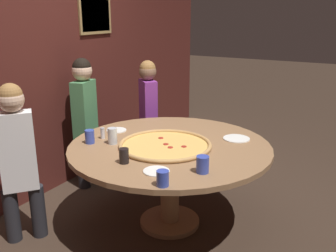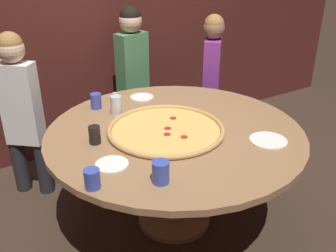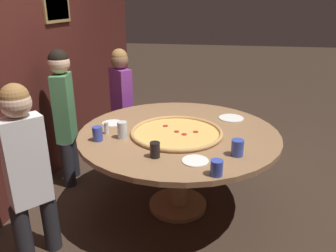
% 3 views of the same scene
% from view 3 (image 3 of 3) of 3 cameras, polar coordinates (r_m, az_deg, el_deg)
% --- Properties ---
extents(ground_plane, '(24.00, 24.00, 0.00)m').
position_cam_3_polar(ground_plane, '(3.09, 1.72, -13.75)').
color(ground_plane, '#38281E').
extents(back_wall, '(6.40, 0.08, 2.60)m').
position_cam_3_polar(back_wall, '(3.12, -25.50, 10.57)').
color(back_wall, '#4C1E19').
rests_on(back_wall, ground_plane).
extents(dining_table, '(1.67, 1.67, 0.74)m').
position_cam_3_polar(dining_table, '(2.79, 1.86, -3.23)').
color(dining_table, '#936B47').
rests_on(dining_table, ground_plane).
extents(giant_pizza, '(0.76, 0.76, 0.03)m').
position_cam_3_polar(giant_pizza, '(2.68, 1.52, -1.12)').
color(giant_pizza, '#EAB75B').
rests_on(giant_pizza, dining_table).
extents(drink_cup_near_left, '(0.09, 0.09, 0.12)m').
position_cam_3_polar(drink_cup_near_left, '(2.34, 12.00, -3.72)').
color(drink_cup_near_left, '#384CB7').
rests_on(drink_cup_near_left, dining_table).
extents(drink_cup_far_right, '(0.07, 0.07, 0.11)m').
position_cam_3_polar(drink_cup_far_right, '(2.27, -2.29, -4.17)').
color(drink_cup_far_right, black).
rests_on(drink_cup_far_right, dining_table).
extents(drink_cup_front_edge, '(0.08, 0.08, 0.10)m').
position_cam_3_polar(drink_cup_front_edge, '(2.07, 8.46, -7.22)').
color(drink_cup_front_edge, '#384CB7').
rests_on(drink_cup_front_edge, dining_table).
extents(drink_cup_near_right, '(0.08, 0.08, 0.14)m').
position_cam_3_polar(drink_cup_near_right, '(2.60, -7.97, -0.70)').
color(drink_cup_near_right, silver).
rests_on(drink_cup_near_right, dining_table).
extents(drink_cup_far_left, '(0.08, 0.08, 0.11)m').
position_cam_3_polar(drink_cup_far_left, '(2.59, -12.17, -1.33)').
color(drink_cup_far_left, '#384CB7').
rests_on(drink_cup_far_left, dining_table).
extents(white_plate_right_side, '(0.18, 0.18, 0.01)m').
position_cam_3_polar(white_plate_right_side, '(2.95, -9.66, 0.50)').
color(white_plate_right_side, white).
rests_on(white_plate_right_side, dining_table).
extents(white_plate_far_back, '(0.23, 0.23, 0.01)m').
position_cam_3_polar(white_plate_far_back, '(3.09, 10.95, 1.37)').
color(white_plate_far_back, white).
rests_on(white_plate_far_back, dining_table).
extents(white_plate_left_side, '(0.18, 0.18, 0.01)m').
position_cam_3_polar(white_plate_left_side, '(2.24, 4.77, -6.06)').
color(white_plate_left_side, white).
rests_on(white_plate_left_side, dining_table).
extents(condiment_shaker, '(0.04, 0.04, 0.10)m').
position_cam_3_polar(condiment_shaker, '(2.72, -10.69, -0.37)').
color(condiment_shaker, silver).
rests_on(condiment_shaker, dining_table).
extents(diner_far_left, '(0.32, 0.30, 1.29)m').
position_cam_3_polar(diner_far_left, '(2.39, -23.45, -6.30)').
color(diner_far_left, '#232328').
rests_on(diner_far_left, ground_plane).
extents(diner_centre_back, '(0.36, 0.21, 1.35)m').
position_cam_3_polar(diner_centre_back, '(3.33, -17.61, 2.62)').
color(diner_centre_back, '#232328').
rests_on(diner_centre_back, ground_plane).
extents(diner_side_left, '(0.30, 0.32, 1.28)m').
position_cam_3_polar(diner_side_left, '(3.75, -8.10, 4.76)').
color(diner_side_left, '#232328').
rests_on(diner_side_left, ground_plane).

